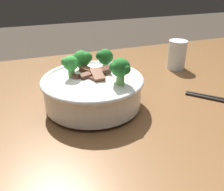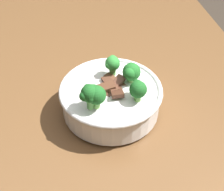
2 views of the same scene
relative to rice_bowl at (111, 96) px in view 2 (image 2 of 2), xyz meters
name	(u,v)px [view 2 (image 2 of 2)]	position (x,y,z in m)	size (l,w,h in m)	color
dining_table	(134,154)	(-0.07, -0.04, -0.14)	(1.52, 0.79, 0.79)	brown
rice_bowl	(111,96)	(0.00, 0.00, 0.00)	(0.25, 0.25, 0.14)	white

